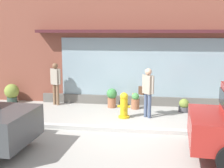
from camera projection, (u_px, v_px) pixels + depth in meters
ground_plane at (125, 129)px, 8.86m from camera, size 60.00×60.00×0.00m
curb_strip at (125, 129)px, 8.65m from camera, size 14.00×0.24×0.12m
storefront at (134, 46)px, 11.54m from camera, size 14.00×0.81×4.75m
fire_hydrant at (124, 105)px, 9.95m from camera, size 0.44×0.41×0.87m
pedestrian_with_handbag at (147, 89)px, 9.90m from camera, size 0.53×0.54×1.68m
pedestrian_passerby at (56, 80)px, 11.58m from camera, size 0.47×0.31×1.67m
potted_plant_window_center at (184, 106)px, 10.70m from camera, size 0.38×0.38×0.48m
potted_plant_trailing_edge at (112, 97)px, 11.28m from camera, size 0.39×0.39×0.74m
potted_plant_window_left at (135, 101)px, 11.10m from camera, size 0.31×0.31×0.61m
potted_plant_corner_tall at (12, 93)px, 12.02m from camera, size 0.59×0.59×0.77m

